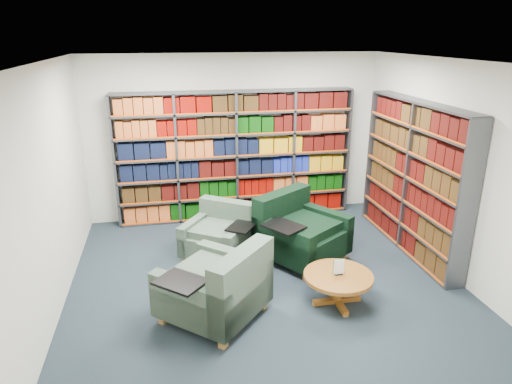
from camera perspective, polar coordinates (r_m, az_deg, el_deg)
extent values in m
cube|color=black|center=(6.13, 1.14, -11.19)|extent=(5.00, 5.00, 0.01)
cube|color=white|center=(5.29, 1.34, 16.04)|extent=(5.00, 5.00, 0.01)
cube|color=beige|center=(7.93, -2.76, 6.86)|extent=(5.00, 0.01, 2.80)
cube|color=beige|center=(3.36, 10.81, -11.61)|extent=(5.00, 0.01, 2.80)
cube|color=beige|center=(5.59, -24.70, -0.30)|extent=(0.01, 5.00, 2.80)
cube|color=beige|center=(6.55, 23.16, 2.63)|extent=(0.01, 5.00, 2.80)
cube|color=#47494F|center=(7.84, -2.53, 4.47)|extent=(4.00, 0.28, 2.20)
cube|color=silver|center=(7.97, -2.68, 4.70)|extent=(4.00, 0.02, 2.20)
cube|color=#D84C0A|center=(7.72, -2.38, 4.23)|extent=(4.00, 0.01, 2.20)
cube|color=#B7501F|center=(8.13, -2.44, -1.83)|extent=(3.88, 0.21, 0.29)
cube|color=#36200A|center=(8.00, -2.48, 0.62)|extent=(3.88, 0.21, 0.29)
cube|color=black|center=(7.89, -2.51, 3.15)|extent=(3.88, 0.21, 0.29)
cube|color=black|center=(7.80, -2.55, 5.73)|extent=(3.88, 0.21, 0.29)
cube|color=#B7501F|center=(7.72, -2.59, 8.38)|extent=(3.88, 0.21, 0.29)
cube|color=#B7501F|center=(7.66, -2.64, 11.07)|extent=(3.88, 0.21, 0.29)
cube|color=#47494F|center=(7.03, 19.05, 1.64)|extent=(0.28, 2.50, 2.20)
cube|color=silver|center=(7.09, 19.96, 1.69)|extent=(0.02, 2.50, 2.20)
cube|color=#D84C0A|center=(6.97, 18.12, 1.58)|extent=(0.02, 2.50, 2.20)
cube|color=#380805|center=(7.35, 18.27, -5.23)|extent=(0.21, 2.38, 0.29)
cube|color=#380805|center=(7.21, 18.57, -2.57)|extent=(0.21, 2.38, 0.29)
cube|color=#36200A|center=(7.09, 18.89, 0.19)|extent=(0.21, 2.38, 0.29)
cube|color=#36200A|center=(6.98, 19.21, 3.03)|extent=(0.21, 2.38, 0.29)
cube|color=#36200A|center=(6.89, 19.54, 5.95)|extent=(0.21, 2.38, 0.29)
cube|color=#380805|center=(6.83, 19.89, 8.94)|extent=(0.21, 2.38, 0.29)
cube|color=#012933|center=(6.67, -4.83, -6.17)|extent=(1.18, 1.18, 0.30)
cube|color=#012933|center=(6.86, -3.59, -3.67)|extent=(0.80, 0.63, 0.68)
cube|color=#012933|center=(6.80, -7.52, -5.06)|extent=(0.59, 0.77, 0.45)
cube|color=#012933|center=(6.49, -2.04, -6.12)|extent=(0.59, 0.77, 0.45)
cube|color=black|center=(6.34, -1.86, -4.36)|extent=(0.50, 0.52, 0.02)
cube|color=olive|center=(6.65, -8.87, -8.33)|extent=(0.09, 0.09, 0.09)
cube|color=olive|center=(6.34, -3.43, -9.56)|extent=(0.09, 0.09, 0.09)
cube|color=olive|center=(7.18, -5.96, -6.01)|extent=(0.09, 0.09, 0.09)
cube|color=olive|center=(6.90, -0.85, -7.01)|extent=(0.09, 0.09, 0.09)
cube|color=black|center=(6.59, 5.84, -6.02)|extent=(1.43, 1.43, 0.37)
cube|color=black|center=(6.73, 3.24, -3.25)|extent=(0.98, 0.77, 0.82)
cube|color=black|center=(6.25, 3.35, -6.50)|extent=(0.71, 0.94, 0.55)
cube|color=black|center=(6.87, 8.15, -4.18)|extent=(0.71, 0.94, 0.55)
cube|color=black|center=(6.05, 3.45, -4.29)|extent=(0.61, 0.64, 0.03)
cube|color=olive|center=(6.18, 6.36, -10.41)|extent=(0.11, 0.11, 0.11)
cube|color=olive|center=(6.79, 10.85, -7.75)|extent=(0.11, 0.11, 0.11)
cube|color=olive|center=(6.66, 0.59, -7.94)|extent=(0.11, 0.11, 0.11)
cube|color=olive|center=(7.23, 5.27, -5.71)|extent=(0.11, 0.11, 0.11)
cube|color=#012933|center=(5.35, -5.34, -12.51)|extent=(1.42, 1.42, 0.36)
cube|color=#012933|center=(5.05, -1.74, -11.61)|extent=(0.84, 0.90, 0.81)
cube|color=#012933|center=(5.61, -2.79, -9.81)|extent=(0.85, 0.79, 0.54)
cube|color=#012933|center=(5.03, -8.30, -13.77)|extent=(0.85, 0.79, 0.54)
cube|color=black|center=(4.87, -9.40, -10.99)|extent=(0.62, 0.61, 0.03)
cube|color=olive|center=(5.97, -6.18, -11.53)|extent=(0.11, 0.11, 0.11)
cube|color=olive|center=(5.44, -11.57, -15.22)|extent=(0.11, 0.11, 0.11)
cube|color=olive|center=(5.58, 0.86, -13.84)|extent=(0.11, 0.11, 0.11)
cube|color=olive|center=(5.01, -4.14, -18.25)|extent=(0.11, 0.11, 0.11)
cylinder|color=brown|center=(5.60, 10.26, -10.32)|extent=(0.83, 0.83, 0.05)
cylinder|color=brown|center=(5.69, 10.14, -11.93)|extent=(0.11, 0.11, 0.33)
cube|color=brown|center=(5.77, 10.06, -13.18)|extent=(0.60, 0.07, 0.06)
cube|color=brown|center=(5.77, 10.06, -13.18)|extent=(0.07, 0.60, 0.06)
cube|color=black|center=(5.59, 10.27, -10.07)|extent=(0.09, 0.05, 0.01)
cube|color=white|center=(5.54, 10.33, -9.20)|extent=(0.13, 0.01, 0.18)
cube|color=#145926|center=(5.55, 10.31, -9.17)|extent=(0.14, 0.00, 0.20)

